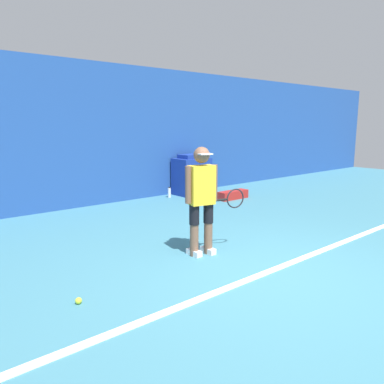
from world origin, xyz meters
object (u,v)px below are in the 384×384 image
(equipment_bag, at_px, (233,195))
(covered_chair, at_px, (192,175))
(tennis_ball, at_px, (79,301))
(water_bottle, at_px, (169,193))
(tennis_player, at_px, (202,196))

(equipment_bag, bearing_deg, covered_chair, 107.38)
(tennis_ball, relative_size, covered_chair, 0.07)
(tennis_ball, bearing_deg, covered_chair, 39.17)
(covered_chair, xyz_separation_m, equipment_bag, (0.36, -1.14, -0.39))
(covered_chair, bearing_deg, equipment_bag, -72.62)
(water_bottle, bearing_deg, equipment_bag, -47.04)
(tennis_ball, distance_m, equipment_bag, 5.82)
(tennis_player, relative_size, tennis_ball, 22.11)
(tennis_player, height_order, tennis_ball, tennis_player)
(tennis_player, xyz_separation_m, covered_chair, (2.83, 3.60, -0.33))
(water_bottle, bearing_deg, covered_chair, -0.78)
(tennis_player, xyz_separation_m, equipment_bag, (3.19, 2.45, -0.73))
(tennis_player, height_order, water_bottle, tennis_player)
(tennis_ball, height_order, covered_chair, covered_chair)
(covered_chair, distance_m, water_bottle, 0.81)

